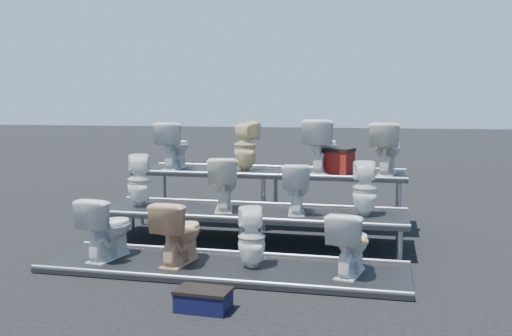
% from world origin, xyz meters
% --- Properties ---
extents(ground, '(80.00, 80.00, 0.00)m').
position_xyz_m(ground, '(0.00, 0.00, 0.00)').
color(ground, black).
rests_on(ground, ground).
extents(tier_front, '(4.20, 1.20, 0.06)m').
position_xyz_m(tier_front, '(0.00, -1.30, 0.03)').
color(tier_front, black).
rests_on(tier_front, ground).
extents(tier_mid, '(4.20, 1.20, 0.46)m').
position_xyz_m(tier_mid, '(0.00, 0.00, 0.23)').
color(tier_mid, black).
rests_on(tier_mid, ground).
extents(tier_back, '(4.20, 1.20, 0.86)m').
position_xyz_m(tier_back, '(0.00, 1.30, 0.43)').
color(tier_back, black).
rests_on(tier_back, ground).
extents(toilet_0, '(0.52, 0.79, 0.75)m').
position_xyz_m(toilet_0, '(-1.46, -1.30, 0.44)').
color(toilet_0, white).
rests_on(toilet_0, tier_front).
extents(toilet_1, '(0.50, 0.78, 0.74)m').
position_xyz_m(toilet_1, '(-0.54, -1.30, 0.43)').
color(toilet_1, '#DFAB80').
rests_on(toilet_1, tier_front).
extents(toilet_2, '(0.40, 0.40, 0.69)m').
position_xyz_m(toilet_2, '(0.33, -1.30, 0.41)').
color(toilet_2, white).
rests_on(toilet_2, tier_front).
extents(toilet_3, '(0.52, 0.75, 0.70)m').
position_xyz_m(toilet_3, '(1.43, -1.30, 0.41)').
color(toilet_3, white).
rests_on(toilet_3, tier_front).
extents(toilet_4, '(0.44, 0.45, 0.74)m').
position_xyz_m(toilet_4, '(-1.63, 0.00, 0.83)').
color(toilet_4, white).
rests_on(toilet_4, tier_mid).
extents(toilet_5, '(0.58, 0.80, 0.74)m').
position_xyz_m(toilet_5, '(-0.38, 0.00, 0.83)').
color(toilet_5, silver).
rests_on(toilet_5, tier_mid).
extents(toilet_6, '(0.47, 0.71, 0.68)m').
position_xyz_m(toilet_6, '(0.63, 0.00, 0.80)').
color(toilet_6, white).
rests_on(toilet_6, tier_mid).
extents(toilet_7, '(0.36, 0.37, 0.72)m').
position_xyz_m(toilet_7, '(1.53, 0.00, 0.82)').
color(toilet_7, white).
rests_on(toilet_7, tier_mid).
extents(toilet_8, '(0.44, 0.76, 0.76)m').
position_xyz_m(toilet_8, '(-1.60, 1.30, 1.24)').
color(toilet_8, white).
rests_on(toilet_8, tier_back).
extents(toilet_9, '(0.47, 0.48, 0.79)m').
position_xyz_m(toilet_9, '(-0.40, 1.30, 1.26)').
color(toilet_9, beige).
rests_on(toilet_9, tier_back).
extents(toilet_10, '(0.54, 0.85, 0.83)m').
position_xyz_m(toilet_10, '(0.82, 1.30, 1.27)').
color(toilet_10, white).
rests_on(toilet_10, tier_back).
extents(toilet_11, '(0.52, 0.81, 0.78)m').
position_xyz_m(toilet_11, '(1.78, 1.30, 1.25)').
color(toilet_11, silver).
rests_on(toilet_11, tier_back).
extents(red_crate, '(0.56, 0.50, 0.34)m').
position_xyz_m(red_crate, '(1.04, 1.26, 1.03)').
color(red_crate, maroon).
rests_on(red_crate, tier_back).
extents(step_stool, '(0.50, 0.32, 0.18)m').
position_xyz_m(step_stool, '(0.18, -2.57, 0.09)').
color(step_stool, black).
rests_on(step_stool, ground).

